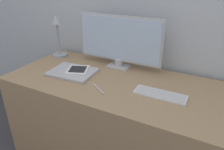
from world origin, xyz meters
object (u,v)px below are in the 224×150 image
(pen, at_px, (99,89))
(ereader, at_px, (78,70))
(monitor, at_px, (119,41))
(keyboard, at_px, (160,95))
(laptop, at_px, (72,72))
(desk_lamp, at_px, (58,33))

(pen, bearing_deg, ereader, 151.11)
(monitor, relative_size, keyboard, 2.10)
(laptop, xyz_separation_m, pen, (0.29, -0.12, -0.00))
(monitor, height_order, laptop, monitor)
(desk_lamp, bearing_deg, monitor, 2.84)
(ereader, bearing_deg, monitor, 47.70)
(desk_lamp, distance_m, pen, 0.71)
(ereader, xyz_separation_m, pen, (0.26, -0.14, -0.02))
(keyboard, height_order, pen, keyboard)
(laptop, xyz_separation_m, ereader, (0.03, 0.03, 0.01))
(keyboard, relative_size, desk_lamp, 0.87)
(pen, bearing_deg, desk_lamp, 149.55)
(ereader, bearing_deg, laptop, -138.75)
(laptop, bearing_deg, ereader, 41.25)
(monitor, relative_size, desk_lamp, 1.83)
(monitor, distance_m, pen, 0.43)
(laptop, relative_size, pen, 2.65)
(desk_lamp, bearing_deg, laptop, -37.21)
(monitor, distance_m, desk_lamp, 0.55)
(desk_lamp, xyz_separation_m, pen, (0.59, -0.35, -0.20))
(keyboard, relative_size, pen, 2.45)
(monitor, height_order, keyboard, monitor)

